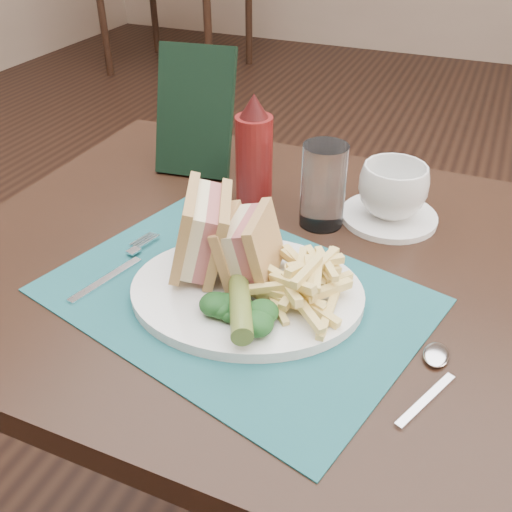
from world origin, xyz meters
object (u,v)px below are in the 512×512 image
(ketchup_bottle, at_px, (254,152))
(sandwich_half_b, at_px, (233,243))
(plate, at_px, (247,292))
(saucer, at_px, (389,216))
(drinking_glass, at_px, (323,186))
(sandwich_half_a, at_px, (185,231))
(check_presenter, at_px, (195,112))
(table_main, at_px, (260,422))
(placemat, at_px, (235,295))
(coffee_cup, at_px, (393,190))
(table_bg_left, at_px, (178,13))

(ketchup_bottle, bearing_deg, sandwich_half_b, -73.82)
(plate, bearing_deg, saucer, 50.50)
(saucer, xyz_separation_m, drinking_glass, (-0.10, -0.05, 0.06))
(saucer, relative_size, ketchup_bottle, 0.81)
(sandwich_half_a, xyz_separation_m, check_presenter, (-0.14, 0.30, 0.03))
(check_presenter, bearing_deg, table_main, -52.11)
(placemat, xyz_separation_m, coffee_cup, (0.14, 0.27, 0.05))
(table_main, distance_m, check_presenter, 0.57)
(coffee_cup, distance_m, drinking_glass, 0.11)
(plate, height_order, ketchup_bottle, ketchup_bottle)
(ketchup_bottle, height_order, check_presenter, check_presenter)
(coffee_cup, bearing_deg, check_presenter, 173.14)
(saucer, bearing_deg, coffee_cup, 0.00)
(plate, bearing_deg, table_bg_left, 106.99)
(table_main, relative_size, drinking_glass, 6.92)
(placemat, relative_size, sandwich_half_b, 4.95)
(sandwich_half_b, xyz_separation_m, check_presenter, (-0.21, 0.29, 0.04))
(saucer, bearing_deg, ketchup_bottle, -169.80)
(plate, xyz_separation_m, sandwich_half_a, (-0.09, 0.01, 0.06))
(coffee_cup, xyz_separation_m, check_presenter, (-0.36, 0.04, 0.06))
(table_main, bearing_deg, check_presenter, 135.64)
(table_bg_left, bearing_deg, table_main, -58.03)
(table_bg_left, bearing_deg, plate, -58.60)
(placemat, height_order, ketchup_bottle, ketchup_bottle)
(table_bg_left, distance_m, coffee_cup, 3.46)
(sandwich_half_b, bearing_deg, plate, -44.20)
(table_bg_left, relative_size, ketchup_bottle, 4.84)
(ketchup_bottle, bearing_deg, placemat, -72.66)
(sandwich_half_b, xyz_separation_m, drinking_glass, (0.06, 0.20, -0.00))
(table_bg_left, relative_size, sandwich_half_a, 7.84)
(coffee_cup, bearing_deg, sandwich_half_b, -121.80)
(table_bg_left, height_order, sandwich_half_b, sandwich_half_b)
(sandwich_half_a, xyz_separation_m, ketchup_bottle, (0.00, 0.22, 0.02))
(sandwich_half_a, height_order, ketchup_bottle, ketchup_bottle)
(table_main, distance_m, sandwich_half_b, 0.45)
(table_main, xyz_separation_m, plate, (0.02, -0.11, 0.38))
(plate, distance_m, sandwich_half_a, 0.11)
(saucer, distance_m, ketchup_bottle, 0.24)
(table_bg_left, distance_m, sandwich_half_b, 3.58)
(table_main, height_order, sandwich_half_b, sandwich_half_b)
(coffee_cup, relative_size, check_presenter, 0.47)
(table_main, distance_m, sandwich_half_a, 0.46)
(table_main, xyz_separation_m, ketchup_bottle, (-0.06, 0.13, 0.47))
(plate, bearing_deg, ketchup_bottle, 96.64)
(drinking_glass, bearing_deg, placemat, -102.02)
(plate, xyz_separation_m, check_presenter, (-0.24, 0.31, 0.10))
(placemat, xyz_separation_m, check_presenter, (-0.22, 0.31, 0.11))
(sandwich_half_a, bearing_deg, check_presenter, 92.12)
(table_main, height_order, plate, plate)
(table_bg_left, relative_size, saucer, 6.00)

